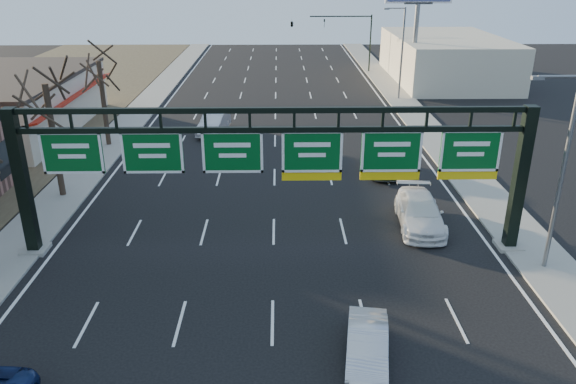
{
  "coord_description": "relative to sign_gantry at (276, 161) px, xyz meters",
  "views": [
    {
      "loc": [
        0.3,
        -16.54,
        13.29
      ],
      "look_at": [
        0.72,
        7.71,
        3.2
      ],
      "focal_mm": 35.0,
      "sensor_mm": 36.0,
      "label": 1
    }
  ],
  "objects": [
    {
      "name": "ground",
      "position": [
        -0.16,
        -8.0,
        -4.63
      ],
      "size": [
        160.0,
        160.0,
        0.0
      ],
      "primitive_type": "plane",
      "color": "black",
      "rests_on": "ground"
    },
    {
      "name": "sidewalk_left",
      "position": [
        -12.96,
        12.0,
        -4.57
      ],
      "size": [
        3.0,
        120.0,
        0.12
      ],
      "primitive_type": "cube",
      "color": "gray",
      "rests_on": "ground"
    },
    {
      "name": "sidewalk_right",
      "position": [
        12.64,
        12.0,
        -4.57
      ],
      "size": [
        3.0,
        120.0,
        0.12
      ],
      "primitive_type": "cube",
      "color": "gray",
      "rests_on": "ground"
    },
    {
      "name": "lane_markings",
      "position": [
        -0.16,
        12.0,
        -4.62
      ],
      "size": [
        21.6,
        120.0,
        0.01
      ],
      "primitive_type": "cube",
      "color": "white",
      "rests_on": "ground"
    },
    {
      "name": "sign_gantry",
      "position": [
        0.0,
        0.0,
        0.0
      ],
      "size": [
        24.6,
        1.2,
        7.2
      ],
      "color": "black",
      "rests_on": "ground"
    },
    {
      "name": "cream_strip",
      "position": [
        -21.64,
        21.0,
        -2.27
      ],
      "size": [
        10.9,
        18.4,
        4.7
      ],
      "color": "beige",
      "rests_on": "ground"
    },
    {
      "name": "building_right_distant",
      "position": [
        19.84,
        42.0,
        -2.13
      ],
      "size": [
        12.0,
        20.0,
        5.0
      ],
      "primitive_type": "cube",
      "color": "beige",
      "rests_on": "ground"
    },
    {
      "name": "tree_mid",
      "position": [
        -12.96,
        7.0,
        3.23
      ],
      "size": [
        3.6,
        3.6,
        9.24
      ],
      "color": "#2E2319",
      "rests_on": "sidewalk_left"
    },
    {
      "name": "tree_far",
      "position": [
        -12.96,
        17.0,
        2.86
      ],
      "size": [
        3.6,
        3.6,
        8.86
      ],
      "color": "#2E2319",
      "rests_on": "sidewalk_left"
    },
    {
      "name": "streetlight_near",
      "position": [
        12.31,
        -2.0,
        0.45
      ],
      "size": [
        2.15,
        0.22,
        9.0
      ],
      "color": "slate",
      "rests_on": "sidewalk_right"
    },
    {
      "name": "streetlight_far",
      "position": [
        12.31,
        32.0,
        0.45
      ],
      "size": [
        2.15,
        0.22,
        9.0
      ],
      "color": "slate",
      "rests_on": "sidewalk_right"
    },
    {
      "name": "billboard_right",
      "position": [
        14.84,
        36.98,
        4.43
      ],
      "size": [
        7.0,
        0.5,
        12.0
      ],
      "color": "slate",
      "rests_on": "ground"
    },
    {
      "name": "traffic_signal_mast",
      "position": [
        5.53,
        47.0,
        0.87
      ],
      "size": [
        10.16,
        0.54,
        7.0
      ],
      "color": "black",
      "rests_on": "ground"
    },
    {
      "name": "car_silver_sedan",
      "position": [
        3.21,
        -8.42,
        -3.96
      ],
      "size": [
        2.02,
        4.23,
        1.34
      ],
      "primitive_type": "imported",
      "rotation": [
        0.0,
        0.0,
        -0.15
      ],
      "color": "#BCBCC1",
      "rests_on": "ground"
    },
    {
      "name": "car_white_wagon",
      "position": [
        7.64,
        2.55,
        -3.83
      ],
      "size": [
        2.67,
        5.68,
        1.6
      ],
      "primitive_type": "imported",
      "rotation": [
        0.0,
        0.0,
        -0.08
      ],
      "color": "white",
      "rests_on": "ground"
    },
    {
      "name": "car_grey_far",
      "position": [
        7.15,
        10.76,
        -3.82
      ],
      "size": [
        2.07,
        4.82,
        1.62
      ],
      "primitive_type": "imported",
      "rotation": [
        0.0,
        0.0,
        -0.03
      ],
      "color": "#44474A",
      "rests_on": "ground"
    },
    {
      "name": "car_silver_distant",
      "position": [
        -5.2,
        20.21,
        -3.82
      ],
      "size": [
        2.54,
        5.13,
        1.62
      ],
      "primitive_type": "imported",
      "rotation": [
        0.0,
        0.0,
        -0.17
      ],
      "color": "silver",
      "rests_on": "ground"
    }
  ]
}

